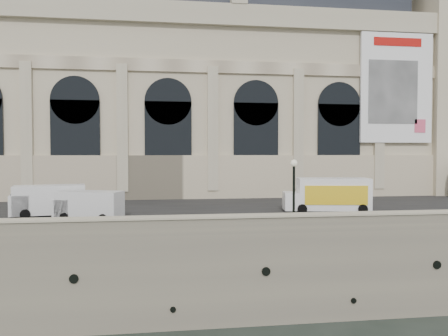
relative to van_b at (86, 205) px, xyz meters
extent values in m
plane|color=black|center=(10.55, -7.61, -7.18)|extent=(260.00, 260.00, 0.00)
cube|color=gray|center=(10.55, 27.39, -4.18)|extent=(160.00, 70.00, 6.00)
cube|color=#2D2D2D|center=(10.55, 6.39, -1.15)|extent=(160.00, 24.00, 0.06)
cube|color=gray|center=(10.55, -7.01, -0.63)|extent=(160.00, 1.20, 1.10)
cube|color=#C1B79B|center=(10.55, -7.01, -0.03)|extent=(160.00, 1.40, 0.12)
cube|color=beige|center=(4.55, 23.39, 9.82)|extent=(68.00, 18.00, 22.00)
cube|color=#C1B79B|center=(4.55, 14.24, 1.32)|extent=(68.60, 0.40, 5.00)
cube|color=#C1B79B|center=(4.55, 14.09, 19.62)|extent=(69.00, 0.80, 2.40)
cube|color=#C1B79B|center=(4.55, 14.24, 13.82)|extent=(68.00, 0.30, 1.40)
cube|color=#242830|center=(4.55, 23.39, 23.82)|extent=(64.00, 15.00, 6.00)
cube|color=#C1B79B|center=(-8.45, 14.14, 6.82)|extent=(1.20, 0.50, 14.00)
cube|color=black|center=(-3.45, 14.21, 5.32)|extent=(5.20, 0.25, 9.00)
cylinder|color=black|center=(-3.45, 14.21, 9.82)|extent=(5.20, 0.25, 5.20)
cube|color=#C1B79B|center=(1.55, 14.14, 6.82)|extent=(1.20, 0.50, 14.00)
cube|color=black|center=(6.55, 14.21, 5.32)|extent=(5.20, 0.25, 9.00)
cylinder|color=black|center=(6.55, 14.21, 9.82)|extent=(5.20, 0.25, 5.20)
cube|color=#C1B79B|center=(11.55, 14.14, 6.82)|extent=(1.20, 0.50, 14.00)
cube|color=black|center=(16.55, 14.21, 5.32)|extent=(5.20, 0.25, 9.00)
cylinder|color=black|center=(16.55, 14.21, 9.82)|extent=(5.20, 0.25, 5.20)
cube|color=#C1B79B|center=(21.55, 14.14, 6.82)|extent=(1.20, 0.50, 14.00)
cube|color=black|center=(26.55, 14.21, 5.32)|extent=(5.20, 0.25, 9.00)
cylinder|color=black|center=(26.55, 14.21, 9.82)|extent=(5.20, 0.25, 5.20)
cube|color=#C1B79B|center=(31.55, 14.14, 6.82)|extent=(1.20, 0.50, 14.00)
cube|color=white|center=(33.55, 13.94, 11.82)|extent=(9.00, 0.35, 13.00)
cube|color=#AD0F0B|center=(33.55, 13.74, 17.22)|extent=(6.00, 0.06, 1.00)
cube|color=gray|center=(33.05, 13.74, 11.32)|extent=(6.20, 0.06, 7.50)
cube|color=#DB4D6C|center=(36.55, 13.74, 7.32)|extent=(1.40, 0.06, 1.60)
cube|color=beige|center=(44.55, 20.39, 13.82)|extent=(12.00, 14.00, 30.00)
cube|color=silver|center=(0.31, -0.11, 0.07)|extent=(5.34, 3.51, 2.12)
cube|color=silver|center=(-1.57, 0.57, -0.26)|extent=(1.97, 2.29, 1.47)
cube|color=black|center=(-2.05, 0.74, 0.25)|extent=(0.62, 1.58, 0.74)
cylinder|color=black|center=(-1.52, -0.48, -0.83)|extent=(0.74, 0.45, 0.70)
cylinder|color=black|center=(-0.86, 1.34, -0.83)|extent=(0.74, 0.45, 0.70)
cylinder|color=black|center=(1.47, -1.56, -0.83)|extent=(0.74, 0.45, 0.70)
cylinder|color=black|center=(2.13, 0.26, -0.83)|extent=(0.74, 0.45, 0.70)
cube|color=silver|center=(-3.40, 2.81, 0.22)|extent=(5.92, 3.30, 2.38)
cube|color=silver|center=(-5.58, 2.34, -0.14)|extent=(1.99, 2.45, 1.65)
cube|color=black|center=(-6.15, 2.22, 0.43)|extent=(0.45, 1.83, 0.83)
cylinder|color=black|center=(-4.92, 1.38, -0.78)|extent=(0.82, 0.42, 0.79)
cylinder|color=black|center=(-5.38, 3.50, -0.78)|extent=(0.82, 0.42, 0.79)
cylinder|color=black|center=(-1.42, 2.13, -0.78)|extent=(0.82, 0.42, 0.79)
cylinder|color=black|center=(-1.88, 4.25, -0.78)|extent=(0.82, 0.42, 0.79)
cube|color=white|center=(20.95, 2.02, 0.44)|extent=(6.55, 3.36, 2.81)
cube|color=gold|center=(20.76, 0.81, 0.44)|extent=(5.36, 0.92, 1.67)
cube|color=#AD0F0B|center=(20.76, 0.81, 0.44)|extent=(3.09, 0.53, 0.63)
cube|color=white|center=(17.46, 2.58, -0.19)|extent=(2.01, 2.53, 1.56)
cylinder|color=black|center=(17.88, 1.30, -0.76)|extent=(0.87, 0.42, 0.83)
cylinder|color=black|center=(18.26, 3.67, -0.76)|extent=(0.87, 0.42, 0.83)
cylinder|color=black|center=(23.03, 0.48, -0.76)|extent=(0.87, 0.42, 0.83)
cylinder|color=black|center=(23.41, 2.84, -0.76)|extent=(0.87, 0.42, 0.83)
cylinder|color=black|center=(15.02, -5.55, -0.95)|extent=(0.49, 0.49, 0.45)
cylinder|color=black|center=(15.02, -5.55, 1.05)|extent=(0.18, 0.18, 4.45)
sphere|color=beige|center=(15.02, -5.55, 3.39)|extent=(0.49, 0.49, 0.49)
camera|label=1|loc=(5.99, -34.98, 4.10)|focal=35.00mm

